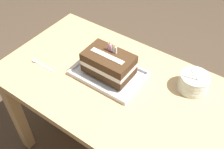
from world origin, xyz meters
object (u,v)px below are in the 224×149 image
object	(u,v)px
bowl_stack	(194,82)
foil_tray	(109,74)
birthday_cake	(109,63)
serving_spoon_near_tray	(38,63)

from	to	relation	value
bowl_stack	foil_tray	bearing A→B (deg)	-157.33
birthday_cake	serving_spoon_near_tray	world-z (taller)	birthday_cake
birthday_cake	serving_spoon_near_tray	bearing A→B (deg)	-157.95
serving_spoon_near_tray	foil_tray	bearing A→B (deg)	22.04
foil_tray	bowl_stack	distance (m)	0.40
birthday_cake	serving_spoon_near_tray	size ratio (longest dim) A/B	1.50
serving_spoon_near_tray	bowl_stack	bearing A→B (deg)	22.36
birthday_cake	foil_tray	bearing A→B (deg)	-90.00
bowl_stack	birthday_cake	bearing A→B (deg)	-157.34
bowl_stack	serving_spoon_near_tray	xyz separation A→B (m)	(-0.72, -0.30, -0.04)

